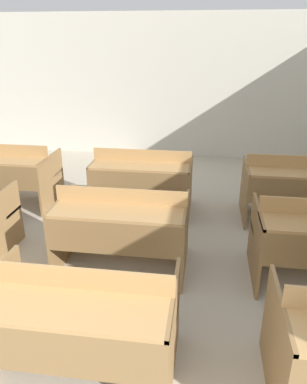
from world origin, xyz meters
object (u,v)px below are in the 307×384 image
(bench_third_center, at_px, (142,179))
(bench_front_center, at_px, (78,319))
(bench_second_center, at_px, (122,226))
(bench_third_left, at_px, (6,172))
(bench_third_right, at_px, (296,186))

(bench_third_center, bearing_deg, bench_front_center, -89.40)
(bench_second_center, distance_m, bench_third_center, 1.39)
(bench_third_left, relative_size, bench_third_right, 1.00)
(bench_third_left, distance_m, bench_third_right, 3.98)
(bench_second_center, xyz_separation_m, bench_third_right, (1.99, 1.40, 0.00))
(bench_front_center, xyz_separation_m, bench_third_left, (-1.99, 2.75, 0.00))
(bench_front_center, bearing_deg, bench_third_left, 125.92)
(bench_front_center, relative_size, bench_second_center, 1.00)
(bench_third_right, bearing_deg, bench_third_center, -179.74)
(bench_third_left, bearing_deg, bench_second_center, -34.77)
(bench_front_center, bearing_deg, bench_third_right, 54.37)
(bench_third_center, bearing_deg, bench_third_right, 0.26)
(bench_second_center, bearing_deg, bench_third_left, 145.23)
(bench_second_center, relative_size, bench_third_right, 1.00)
(bench_second_center, relative_size, bench_third_left, 1.00)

